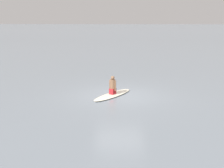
% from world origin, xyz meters
% --- Properties ---
extents(ground_plane, '(400.00, 400.00, 0.00)m').
position_xyz_m(ground_plane, '(0.00, 0.00, 0.00)').
color(ground_plane, gray).
extents(surfboard, '(2.89, 2.16, 0.09)m').
position_xyz_m(surfboard, '(-0.04, 0.34, 0.04)').
color(surfboard, silver).
rests_on(surfboard, ground).
extents(person_paddler, '(0.39, 0.38, 0.92)m').
position_xyz_m(person_paddler, '(-0.04, 0.34, 0.50)').
color(person_paddler, '#A51E23').
rests_on(person_paddler, surfboard).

